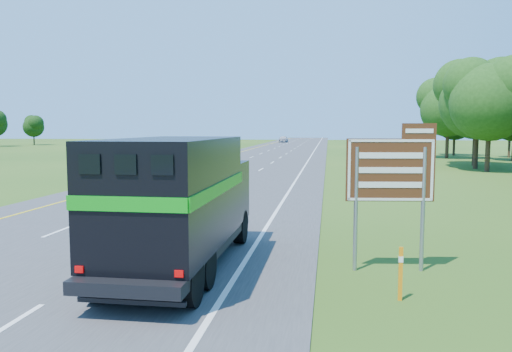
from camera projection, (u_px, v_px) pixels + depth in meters
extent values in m
cube|color=#38383A|center=(259.00, 161.00, 56.57)|extent=(15.00, 260.00, 0.04)
cube|color=yellow|center=(212.00, 160.00, 57.35)|extent=(0.15, 260.00, 0.01)
cube|color=white|center=(308.00, 161.00, 55.78)|extent=(0.15, 260.00, 0.01)
cylinder|color=black|center=(179.00, 225.00, 16.40)|extent=(0.34, 1.07, 1.07)
cylinder|color=black|center=(240.00, 227.00, 16.10)|extent=(0.34, 1.07, 1.07)
cylinder|color=black|center=(121.00, 263.00, 11.81)|extent=(0.34, 1.07, 1.07)
cylinder|color=black|center=(205.00, 266.00, 11.51)|extent=(0.34, 1.07, 1.07)
cylinder|color=black|center=(98.00, 277.00, 10.66)|extent=(0.34, 1.07, 1.07)
cylinder|color=black|center=(191.00, 281.00, 10.36)|extent=(0.34, 1.07, 1.07)
cube|color=black|center=(181.00, 244.00, 13.18)|extent=(2.34, 7.78, 0.27)
cube|color=black|center=(208.00, 190.00, 16.04)|extent=(2.38, 1.75, 1.85)
cube|color=black|center=(215.00, 173.00, 16.88)|extent=(2.14, 0.06, 0.58)
cube|color=black|center=(173.00, 192.00, 12.37)|extent=(2.44, 5.64, 2.67)
cube|color=#079110|center=(127.00, 204.00, 9.56)|extent=(2.43, 0.04, 0.29)
cube|color=#079110|center=(125.00, 186.00, 12.53)|extent=(0.05, 5.64, 0.29)
cube|color=#079110|center=(221.00, 188.00, 12.18)|extent=(0.05, 5.64, 0.29)
cube|color=black|center=(90.00, 164.00, 9.59)|extent=(0.44, 0.04, 0.39)
cube|color=black|center=(126.00, 165.00, 9.49)|extent=(0.44, 0.04, 0.39)
cube|color=black|center=(162.00, 165.00, 9.38)|extent=(0.44, 0.04, 0.39)
cube|color=black|center=(131.00, 301.00, 9.87)|extent=(2.23, 0.12, 0.10)
cube|color=#B20505|center=(79.00, 269.00, 9.84)|extent=(0.17, 0.04, 0.14)
cube|color=#B20505|center=(179.00, 274.00, 9.54)|extent=(0.17, 0.04, 0.14)
imported|color=silver|center=(193.00, 161.00, 43.72)|extent=(3.05, 5.88, 1.59)
imported|color=#B9BAC1|center=(283.00, 139.00, 125.69)|extent=(2.20, 4.95, 1.65)
cylinder|color=gray|center=(356.00, 209.00, 13.03)|extent=(0.11, 0.11, 3.27)
cylinder|color=gray|center=(423.00, 210.00, 12.98)|extent=(0.11, 0.11, 3.27)
cube|color=#4C2310|center=(390.00, 170.00, 12.91)|extent=(2.28, 0.33, 1.63)
cube|color=#4C2310|center=(419.00, 131.00, 12.79)|extent=(0.87, 0.17, 0.39)
cube|color=white|center=(391.00, 170.00, 12.87)|extent=(2.16, 0.26, 1.57)
cube|color=orange|center=(400.00, 274.00, 10.83)|extent=(0.09, 0.04, 1.19)
cube|color=white|center=(401.00, 259.00, 10.80)|extent=(0.10, 0.05, 0.13)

